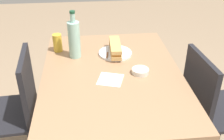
{
  "coord_description": "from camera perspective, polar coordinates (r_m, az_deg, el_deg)",
  "views": [
    {
      "loc": [
        -1.43,
        0.14,
        1.61
      ],
      "look_at": [
        0.0,
        0.0,
        0.76
      ],
      "focal_mm": 43.9,
      "sensor_mm": 36.0,
      "label": 1
    }
  ],
  "objects": [
    {
      "name": "chair_near",
      "position": [
        1.89,
        19.58,
        -7.24
      ],
      "size": [
        0.43,
        0.43,
        0.88
      ],
      "color": "black",
      "rests_on": "ground"
    },
    {
      "name": "olive_bowl",
      "position": [
        1.68,
        5.92,
        -0.23
      ],
      "size": [
        0.1,
        0.1,
        0.03
      ],
      "primitive_type": "cylinder",
      "color": "silver",
      "rests_on": "dining_table"
    },
    {
      "name": "chair_far",
      "position": [
        1.88,
        -19.48,
        -7.62
      ],
      "size": [
        0.43,
        0.43,
        0.88
      ],
      "color": "black",
      "rests_on": "ground"
    },
    {
      "name": "paper_napkin",
      "position": [
        1.61,
        -0.34,
        -2.01
      ],
      "size": [
        0.18,
        0.18,
        0.0
      ],
      "primitive_type": "cube",
      "rotation": [
        0.0,
        0.0,
        -0.3
      ],
      "color": "white",
      "rests_on": "dining_table"
    },
    {
      "name": "plate_near",
      "position": [
        1.9,
        0.67,
        3.54
      ],
      "size": [
        0.23,
        0.23,
        0.01
      ],
      "primitive_type": "cylinder",
      "color": "white",
      "rests_on": "dining_table"
    },
    {
      "name": "water_bottle",
      "position": [
        1.83,
        -7.88,
        6.44
      ],
      "size": [
        0.08,
        0.08,
        0.32
      ],
      "color": "#99C6B7",
      "rests_on": "dining_table"
    },
    {
      "name": "baguette_sandwich_near",
      "position": [
        1.88,
        0.68,
        4.67
      ],
      "size": [
        0.26,
        0.08,
        0.07
      ],
      "color": "tan",
      "rests_on": "plate_near"
    },
    {
      "name": "knife_near",
      "position": [
        1.88,
        -0.9,
        3.63
      ],
      "size": [
        0.18,
        0.04,
        0.01
      ],
      "color": "silver",
      "rests_on": "plate_near"
    },
    {
      "name": "dining_table",
      "position": [
        1.74,
        0.0,
        -3.66
      ],
      "size": [
        1.18,
        0.85,
        0.74
      ],
      "color": "#997251",
      "rests_on": "ground"
    },
    {
      "name": "beer_glass",
      "position": [
        1.96,
        -11.28,
        5.58
      ],
      "size": [
        0.06,
        0.06,
        0.12
      ],
      "primitive_type": "cylinder",
      "color": "gold",
      "rests_on": "dining_table"
    }
  ]
}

